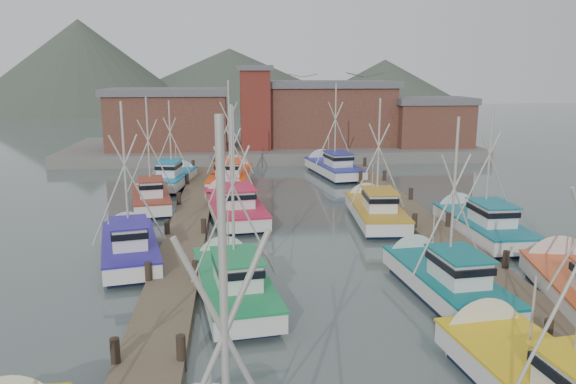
{
  "coord_description": "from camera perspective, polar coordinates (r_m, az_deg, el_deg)",
  "views": [
    {
      "loc": [
        -4.23,
        -25.24,
        9.22
      ],
      "look_at": [
        -1.29,
        5.11,
        2.6
      ],
      "focal_mm": 35.0,
      "sensor_mm": 36.0,
      "label": 1
    }
  ],
  "objects": [
    {
      "name": "dock_left",
      "position": [
        30.76,
        -10.49,
        -4.99
      ],
      "size": [
        2.3,
        46.0,
        1.5
      ],
      "color": "brown",
      "rests_on": "ground"
    },
    {
      "name": "boat_9",
      "position": [
        35.49,
        8.76,
        -1.82
      ],
      "size": [
        3.37,
        8.85,
        8.34
      ],
      "rotation": [
        0.0,
        0.0,
        -0.06
      ],
      "color": "black",
      "rests_on": "ground"
    },
    {
      "name": "boat_10",
      "position": [
        39.57,
        -13.76,
        -0.57
      ],
      "size": [
        3.57,
        7.94,
        8.1
      ],
      "rotation": [
        0.0,
        0.0,
        0.17
      ],
      "color": "black",
      "rests_on": "ground"
    },
    {
      "name": "shed_left",
      "position": [
        60.81,
        -12.0,
        7.38
      ],
      "size": [
        12.72,
        8.48,
        6.2
      ],
      "color": "brown",
      "rests_on": "quay"
    },
    {
      "name": "boat_8",
      "position": [
        36.46,
        -5.58,
        -1.36
      ],
      "size": [
        4.3,
        10.11,
        8.0
      ],
      "rotation": [
        0.0,
        0.0,
        0.13
      ],
      "color": "black",
      "rests_on": "ground"
    },
    {
      "name": "gull_near",
      "position": [
        22.6,
        7.86,
        11.65
      ],
      "size": [
        1.55,
        0.65,
        0.24
      ],
      "rotation": [
        0.0,
        0.0,
        0.21
      ],
      "color": "gray",
      "rests_on": "ground"
    },
    {
      "name": "ground",
      "position": [
        27.2,
        3.79,
        -7.59
      ],
      "size": [
        260.0,
        260.0,
        0.0
      ],
      "primitive_type": "plane",
      "color": "#4C5C58",
      "rests_on": "ground"
    },
    {
      "name": "boat_6",
      "position": [
        29.16,
        -15.81,
        -5.26
      ],
      "size": [
        4.13,
        8.61,
        8.47
      ],
      "rotation": [
        0.0,
        0.0,
        0.21
      ],
      "color": "black",
      "rests_on": "ground"
    },
    {
      "name": "shed_center",
      "position": [
        63.23,
        3.84,
        8.11
      ],
      "size": [
        14.84,
        9.54,
        6.9
      ],
      "color": "brown",
      "rests_on": "quay"
    },
    {
      "name": "gull_far",
      "position": [
        29.54,
        1.53,
        11.7
      ],
      "size": [
        1.55,
        0.62,
        0.24
      ],
      "rotation": [
        0.0,
        0.0,
        0.1
      ],
      "color": "gray",
      "rests_on": "ground"
    },
    {
      "name": "boat_13",
      "position": [
        50.7,
        4.48,
        2.51
      ],
      "size": [
        4.32,
        9.62,
        8.98
      ],
      "rotation": [
        0.0,
        0.0,
        0.17
      ],
      "color": "black",
      "rests_on": "ground"
    },
    {
      "name": "lookout_tower",
      "position": [
        58.39,
        -3.36,
        8.62
      ],
      "size": [
        3.6,
        3.6,
        8.5
      ],
      "color": "maroon",
      "rests_on": "quay"
    },
    {
      "name": "boat_4",
      "position": [
        23.64,
        -5.68,
        -8.98
      ],
      "size": [
        3.79,
        8.78,
        8.65
      ],
      "rotation": [
        0.0,
        0.0,
        0.15
      ],
      "color": "black",
      "rests_on": "ground"
    },
    {
      "name": "shed_right",
      "position": [
        63.15,
        14.25,
        6.98
      ],
      "size": [
        8.48,
        6.36,
        5.2
      ],
      "color": "brown",
      "rests_on": "quay"
    },
    {
      "name": "boat_5",
      "position": [
        24.66,
        15.26,
        -8.47
      ],
      "size": [
        3.4,
        8.61,
        8.16
      ],
      "rotation": [
        0.0,
        0.0,
        0.1
      ],
      "color": "black",
      "rests_on": "ground"
    },
    {
      "name": "dock_right",
      "position": [
        32.63,
        14.88,
        -4.2
      ],
      "size": [
        2.3,
        46.0,
        1.5
      ],
      "color": "brown",
      "rests_on": "ground"
    },
    {
      "name": "boat_14",
      "position": [
        46.58,
        -11.5,
        1.43
      ],
      "size": [
        3.61,
        8.29,
        7.54
      ],
      "rotation": [
        0.0,
        0.0,
        -0.15
      ],
      "color": "black",
      "rests_on": "ground"
    },
    {
      "name": "quay",
      "position": [
        62.97,
        -1.62,
        4.37
      ],
      "size": [
        44.0,
        16.0,
        1.2
      ],
      "primitive_type": "cube",
      "color": "slate",
      "rests_on": "ground"
    },
    {
      "name": "boat_12",
      "position": [
        46.57,
        -5.8,
        1.62
      ],
      "size": [
        3.83,
        9.86,
        9.35
      ],
      "rotation": [
        0.0,
        0.0,
        -0.09
      ],
      "color": "black",
      "rests_on": "ground"
    },
    {
      "name": "boat_11",
      "position": [
        33.77,
        18.79,
        -3.07
      ],
      "size": [
        3.38,
        8.83,
        8.19
      ],
      "rotation": [
        0.0,
        0.0,
        0.02
      ],
      "color": "black",
      "rests_on": "ground"
    },
    {
      "name": "distant_hills",
      "position": [
        148.36,
        -8.9,
        8.53
      ],
      "size": [
        175.0,
        140.0,
        42.0
      ],
      "color": "#465244",
      "rests_on": "ground"
    }
  ]
}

